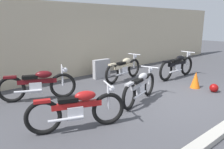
% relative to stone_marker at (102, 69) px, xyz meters
% --- Properties ---
extents(ground_plane, '(40.00, 40.00, 0.00)m').
position_rel_stone_marker_xyz_m(ground_plane, '(0.22, -3.20, -0.37)').
color(ground_plane, '#47474C').
extents(building_wall, '(18.00, 0.30, 2.86)m').
position_rel_stone_marker_xyz_m(building_wall, '(0.22, 0.90, 1.06)').
color(building_wall, beige).
rests_on(building_wall, ground_plane).
extents(stone_marker, '(0.71, 0.25, 0.74)m').
position_rel_stone_marker_xyz_m(stone_marker, '(0.00, 0.00, 0.00)').
color(stone_marker, '#9E9EA3').
rests_on(stone_marker, ground_plane).
extents(helmet, '(0.27, 0.27, 0.27)m').
position_rel_stone_marker_xyz_m(helmet, '(1.60, -3.69, -0.23)').
color(helmet, maroon).
rests_on(helmet, ground_plane).
extents(traffic_cone, '(0.32, 0.32, 0.55)m').
position_rel_stone_marker_xyz_m(traffic_cone, '(1.57, -3.08, -0.09)').
color(traffic_cone, orange).
rests_on(traffic_cone, ground_plane).
extents(motorcycle_silver, '(1.90, 0.80, 0.88)m').
position_rel_stone_marker_xyz_m(motorcycle_silver, '(-0.79, -2.75, 0.06)').
color(motorcycle_silver, black).
rests_on(motorcycle_silver, ground_plane).
extents(motorcycle_black, '(2.19, 0.61, 0.98)m').
position_rel_stone_marker_xyz_m(motorcycle_black, '(2.29, -1.89, 0.10)').
color(motorcycle_black, black).
rests_on(motorcycle_black, ground_plane).
extents(motorcycle_maroon, '(1.95, 1.05, 0.95)m').
position_rel_stone_marker_xyz_m(motorcycle_maroon, '(-2.87, -0.81, 0.09)').
color(motorcycle_maroon, black).
rests_on(motorcycle_maroon, ground_plane).
extents(motorcycle_red, '(1.93, 0.93, 0.91)m').
position_rel_stone_marker_xyz_m(motorcycle_red, '(-2.94, -3.01, 0.07)').
color(motorcycle_red, black).
rests_on(motorcycle_red, ground_plane).
extents(motorcycle_cream, '(2.06, 0.65, 0.93)m').
position_rel_stone_marker_xyz_m(motorcycle_cream, '(0.46, -0.79, 0.08)').
color(motorcycle_cream, black).
rests_on(motorcycle_cream, ground_plane).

